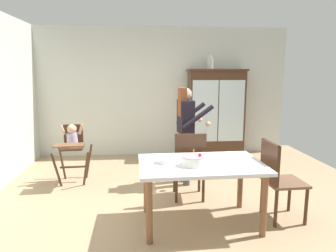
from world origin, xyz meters
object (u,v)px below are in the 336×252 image
(ceramic_vase, at_px, (210,63))
(birthday_cake, at_px, (194,160))
(adult_person, at_px, (186,124))
(china_cabinet, at_px, (216,113))
(dining_table, at_px, (201,171))
(dining_chair_right_end, at_px, (277,175))
(dining_chair_far_side, at_px, (189,161))
(serving_bowl, at_px, (164,160))
(high_chair_with_toddler, at_px, (72,143))

(ceramic_vase, relative_size, birthday_cake, 0.96)
(birthday_cake, bearing_deg, adult_person, 85.20)
(china_cabinet, distance_m, ceramic_vase, 1.04)
(dining_table, distance_m, dining_chair_right_end, 0.93)
(ceramic_vase, distance_m, dining_chair_far_side, 2.76)
(birthday_cake, xyz_separation_m, serving_bowl, (-0.32, 0.12, -0.03))
(adult_person, bearing_deg, birthday_cake, 168.68)
(ceramic_vase, xyz_separation_m, adult_person, (-0.72, -1.60, -0.98))
(high_chair_with_toddler, distance_m, serving_bowl, 2.03)
(dining_table, height_order, serving_bowl, serving_bowl)
(adult_person, xyz_separation_m, birthday_cake, (-0.12, -1.41, -0.17))
(dining_chair_right_end, bearing_deg, high_chair_with_toddler, 58.30)
(dining_table, height_order, birthday_cake, birthday_cake)
(high_chair_with_toddler, relative_size, dining_table, 0.66)
(ceramic_vase, height_order, high_chair_with_toddler, ceramic_vase)
(china_cabinet, relative_size, adult_person, 1.20)
(dining_table, bearing_deg, dining_chair_far_side, 92.04)
(high_chair_with_toddler, relative_size, dining_chair_far_side, 0.99)
(birthday_cake, height_order, serving_bowl, birthday_cake)
(adult_person, xyz_separation_m, dining_table, (-0.02, -1.33, -0.33))
(serving_bowl, distance_m, dining_chair_far_side, 0.78)
(ceramic_vase, height_order, dining_chair_right_end, ceramic_vase)
(china_cabinet, bearing_deg, dining_table, -106.85)
(ceramic_vase, bearing_deg, dining_chair_far_side, -108.64)
(china_cabinet, distance_m, dining_chair_far_side, 2.46)
(ceramic_vase, xyz_separation_m, birthday_cake, (-0.84, -3.02, -1.16))
(birthday_cake, distance_m, serving_bowl, 0.35)
(china_cabinet, xyz_separation_m, dining_table, (-0.89, -2.93, -0.28))
(china_cabinet, bearing_deg, ceramic_vase, 178.56)
(serving_bowl, bearing_deg, adult_person, 71.05)
(china_cabinet, relative_size, dining_table, 1.28)
(china_cabinet, height_order, serving_bowl, china_cabinet)
(dining_chair_far_side, bearing_deg, ceramic_vase, -106.56)
(high_chair_with_toddler, xyz_separation_m, dining_table, (1.78, -1.54, -0.01))
(dining_table, bearing_deg, ceramic_vase, 75.87)
(high_chair_with_toddler, bearing_deg, ceramic_vase, 25.57)
(high_chair_with_toddler, relative_size, dining_chair_right_end, 0.99)
(ceramic_vase, distance_m, serving_bowl, 3.33)
(ceramic_vase, bearing_deg, adult_person, -114.16)
(serving_bowl, bearing_deg, birthday_cake, -20.98)
(adult_person, height_order, dining_chair_right_end, adult_person)
(birthday_cake, bearing_deg, high_chair_with_toddler, 135.99)
(ceramic_vase, xyz_separation_m, serving_bowl, (-1.16, -2.89, -1.18))
(birthday_cake, bearing_deg, ceramic_vase, 74.49)
(birthday_cake, xyz_separation_m, dining_chair_far_side, (0.08, 0.76, -0.24))
(china_cabinet, relative_size, serving_bowl, 10.18)
(china_cabinet, bearing_deg, birthday_cake, -108.13)
(high_chair_with_toddler, distance_m, dining_chair_far_side, 1.96)
(ceramic_vase, distance_m, dining_chair_right_end, 3.23)
(china_cabinet, height_order, dining_chair_right_end, china_cabinet)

